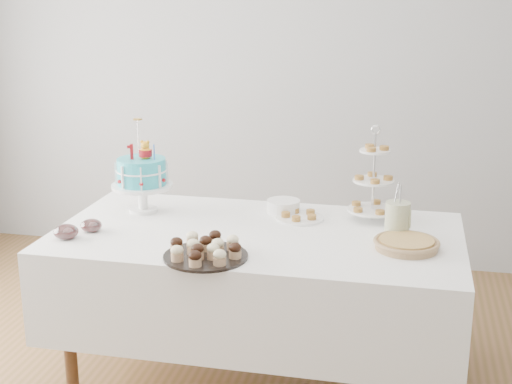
% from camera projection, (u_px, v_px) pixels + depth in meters
% --- Properties ---
extents(walls, '(5.04, 4.04, 2.70)m').
position_uv_depth(walls, '(242.00, 122.00, 2.94)').
color(walls, '#ACAFB2').
rests_on(walls, floor).
extents(table, '(1.92, 1.02, 0.77)m').
position_uv_depth(table, '(257.00, 276.00, 3.44)').
color(table, white).
rests_on(table, floor).
extents(birthday_cake, '(0.31, 0.31, 0.48)m').
position_uv_depth(birthday_cake, '(142.00, 187.00, 3.65)').
color(birthday_cake, white).
rests_on(birthday_cake, table).
extents(cupcake_tray, '(0.37, 0.37, 0.08)m').
position_uv_depth(cupcake_tray, '(206.00, 249.00, 3.04)').
color(cupcake_tray, black).
rests_on(cupcake_tray, table).
extents(pie, '(0.29, 0.29, 0.05)m').
position_uv_depth(pie, '(406.00, 243.00, 3.15)').
color(pie, tan).
rests_on(pie, table).
extents(tiered_stand, '(0.25, 0.25, 0.48)m').
position_uv_depth(tiered_stand, '(373.00, 181.00, 3.50)').
color(tiered_stand, silver).
rests_on(tiered_stand, table).
extents(plate_stack, '(0.17, 0.17, 0.07)m').
position_uv_depth(plate_stack, '(283.00, 206.00, 3.66)').
color(plate_stack, white).
rests_on(plate_stack, table).
extents(pastry_plate, '(0.24, 0.24, 0.04)m').
position_uv_depth(pastry_plate, '(300.00, 216.00, 3.56)').
color(pastry_plate, white).
rests_on(pastry_plate, table).
extents(jam_bowl_a, '(0.11, 0.11, 0.07)m').
position_uv_depth(jam_bowl_a, '(66.00, 232.00, 3.28)').
color(jam_bowl_a, silver).
rests_on(jam_bowl_a, table).
extents(jam_bowl_b, '(0.10, 0.10, 0.06)m').
position_uv_depth(jam_bowl_b, '(91.00, 226.00, 3.38)').
color(jam_bowl_b, silver).
rests_on(jam_bowl_b, table).
extents(utensil_pitcher, '(0.12, 0.11, 0.26)m').
position_uv_depth(utensil_pitcher, '(397.00, 218.00, 3.29)').
color(utensil_pitcher, beige).
rests_on(utensil_pitcher, table).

